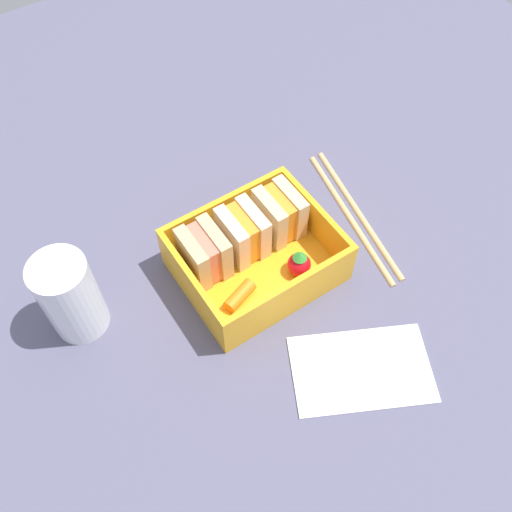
# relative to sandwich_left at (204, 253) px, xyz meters

# --- Properties ---
(ground_plane) EXTENTS (1.20, 1.20, 0.02)m
(ground_plane) POSITION_rel_sandwich_left_xyz_m (0.05, -0.03, -0.05)
(ground_plane) COLOR #53516A
(bento_tray) EXTENTS (0.16, 0.13, 0.01)m
(bento_tray) POSITION_rel_sandwich_left_xyz_m (0.05, -0.03, -0.03)
(bento_tray) COLOR gold
(bento_tray) RESTS_ON ground_plane
(bento_rim) EXTENTS (0.16, 0.13, 0.05)m
(bento_rim) POSITION_rel_sandwich_left_xyz_m (0.05, -0.03, -0.00)
(bento_rim) COLOR gold
(bento_rim) RESTS_ON bento_tray
(sandwich_left) EXTENTS (0.04, 0.05, 0.05)m
(sandwich_left) POSITION_rel_sandwich_left_xyz_m (0.00, 0.00, 0.00)
(sandwich_left) COLOR tan
(sandwich_left) RESTS_ON bento_tray
(sandwich_center_left) EXTENTS (0.04, 0.05, 0.05)m
(sandwich_center_left) POSITION_rel_sandwich_left_xyz_m (0.05, 0.00, 0.00)
(sandwich_center_left) COLOR beige
(sandwich_center_left) RESTS_ON bento_tray
(sandwich_center) EXTENTS (0.04, 0.05, 0.05)m
(sandwich_center) POSITION_rel_sandwich_left_xyz_m (0.09, 0.00, 0.00)
(sandwich_center) COLOR #DCBE88
(sandwich_center) RESTS_ON bento_tray
(carrot_stick_far_left) EXTENTS (0.04, 0.02, 0.01)m
(carrot_stick_far_left) POSITION_rel_sandwich_left_xyz_m (0.01, -0.05, -0.02)
(carrot_stick_far_left) COLOR orange
(carrot_stick_far_left) RESTS_ON bento_tray
(strawberry_far_left) EXTENTS (0.02, 0.02, 0.03)m
(strawberry_far_left) POSITION_rel_sandwich_left_xyz_m (0.08, -0.06, -0.01)
(strawberry_far_left) COLOR red
(strawberry_far_left) RESTS_ON bento_tray
(chopstick_pair) EXTENTS (0.06, 0.20, 0.01)m
(chopstick_pair) POSITION_rel_sandwich_left_xyz_m (0.18, -0.03, -0.04)
(chopstick_pair) COLOR tan
(chopstick_pair) RESTS_ON ground_plane
(drinking_glass) EXTENTS (0.05, 0.05, 0.10)m
(drinking_glass) POSITION_rel_sandwich_left_xyz_m (-0.13, 0.02, 0.01)
(drinking_glass) COLOR white
(drinking_glass) RESTS_ON ground_plane
(folded_napkin) EXTENTS (0.16, 0.13, 0.00)m
(folded_napkin) POSITION_rel_sandwich_left_xyz_m (0.07, -0.18, -0.04)
(folded_napkin) COLOR white
(folded_napkin) RESTS_ON ground_plane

